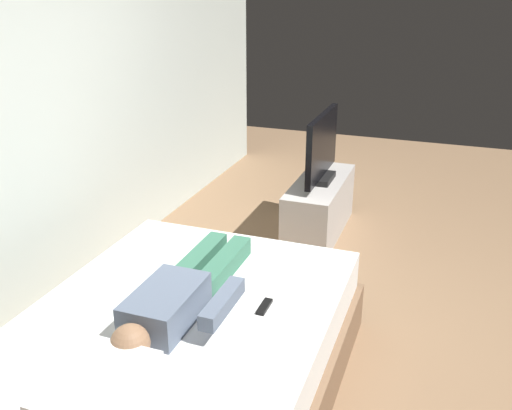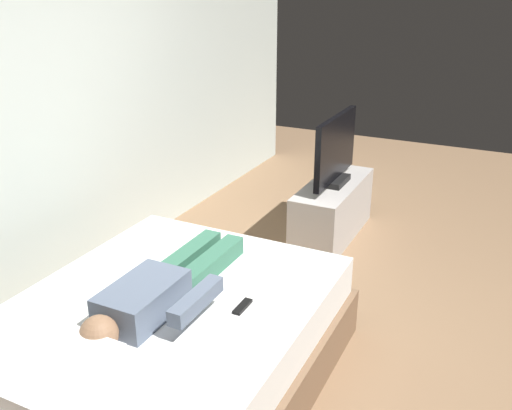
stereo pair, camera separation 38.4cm
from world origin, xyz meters
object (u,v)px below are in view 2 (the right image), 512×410
Objects in this scene: remote at (243,306)px; tv_stand at (332,210)px; person at (161,290)px; tv at (336,151)px; pillow at (59,376)px; bed at (162,350)px.

remote is 0.14× the size of tv_stand.
remote is (0.15, -0.40, -0.07)m from person.
tv_stand is at bearing 0.00° from tv.
tv is (2.29, -0.17, 0.16)m from person.
tv_stand is at bearing -3.29° from pillow.
person is at bearing 0.06° from pillow.
pillow is 3.05m from tv_stand.
remote is 2.16m from tv.
pillow is 0.44× the size of tv_stand.
bed is 0.36m from person.
tv reaches higher than pillow.
bed is at bearing 114.01° from remote.
bed is 0.53m from remote.
person is at bearing 175.64° from tv.
bed is 13.63× the size of remote.
person is 1.43× the size of tv.
tv is at bearing 180.00° from tv_stand.
tv_stand is (2.14, 0.23, -0.30)m from remote.
remote is at bearing -65.99° from bed.
pillow reaches higher than remote.
tv reaches higher than tv_stand.
person is 8.40× the size of remote.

